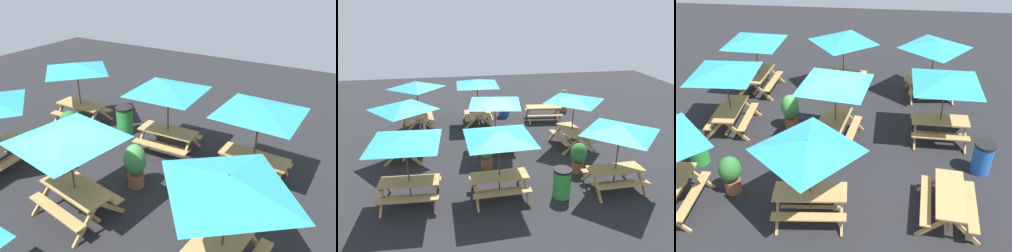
{
  "view_description": "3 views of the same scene",
  "coord_description": "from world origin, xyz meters",
  "views": [
    {
      "loc": [
        -4.31,
        -4.84,
        5.39
      ],
      "look_at": [
        3.42,
        -0.29,
        0.9
      ],
      "focal_mm": 35.0,
      "sensor_mm": 36.0,
      "label": 1
    },
    {
      "loc": [
        12.36,
        -1.63,
        5.84
      ],
      "look_at": [
        -0.49,
        0.6,
        0.9
      ],
      "focal_mm": 35.0,
      "sensor_mm": 36.0,
      "label": 2
    },
    {
      "loc": [
        -1.51,
        10.01,
        7.12
      ],
      "look_at": [
        -0.49,
        0.6,
        0.9
      ],
      "focal_mm": 40.0,
      "sensor_mm": 36.0,
      "label": 3
    }
  ],
  "objects": [
    {
      "name": "ground_plane",
      "position": [
        0.0,
        0.0,
        0.0
      ],
      "size": [
        30.11,
        30.11,
        0.0
      ],
      "primitive_type": "plane",
      "color": "#232326",
      "rests_on": "ground"
    },
    {
      "name": "picnic_table_0",
      "position": [
        3.42,
        -0.29,
        1.99
      ],
      "size": [
        2.83,
        2.83,
        2.34
      ],
      "rotation": [
        0.0,
        0.0,
        1.62
      ],
      "color": "tan",
      "rests_on": "ground"
    },
    {
      "name": "picnic_table_1",
      "position": [
        -0.16,
        0.09,
        1.99
      ],
      "size": [
        2.8,
        2.8,
        2.34
      ],
      "rotation": [
        0.0,
        0.0,
        1.42
      ],
      "color": "tan",
      "rests_on": "ground"
    },
    {
      "name": "picnic_table_2",
      "position": [
        -3.36,
        3.08,
        0.56
      ],
      "size": [
        1.68,
        1.92,
        0.81
      ],
      "rotation": [
        0.0,
        0.0,
        1.48
      ],
      "color": "tan",
      "rests_on": "ground"
    },
    {
      "name": "picnic_table_3",
      "position": [
        3.29,
        -3.04,
        1.99
      ],
      "size": [
        2.82,
        2.82,
        2.34
      ],
      "rotation": [
        0.0,
        0.0,
        1.52
      ],
      "color": "tan",
      "rests_on": "ground"
    },
    {
      "name": "picnic_table_4",
      "position": [
        -3.48,
        -0.33,
        1.99
      ],
      "size": [
        2.83,
        2.83,
        2.34
      ],
      "rotation": [
        0.0,
        0.0,
        -0.02
      ],
      "color": "tan",
      "rests_on": "ground"
    },
    {
      "name": "picnic_table_6",
      "position": [
        0.05,
        3.37,
        1.99
      ],
      "size": [
        2.17,
        2.17,
        2.34
      ],
      "rotation": [
        0.0,
        0.0,
        0.09
      ],
      "color": "tan",
      "rests_on": "ground"
    },
    {
      "name": "picnic_table_7",
      "position": [
        -0.02,
        -3.47,
        1.99
      ],
      "size": [
        2.24,
        2.24,
        2.34
      ],
      "rotation": [
        0.0,
        0.0,
        -0.13
      ],
      "color": "tan",
      "rests_on": "ground"
    },
    {
      "name": "picnic_table_8",
      "position": [
        -3.41,
        -3.25,
        1.99
      ],
      "size": [
        2.22,
        2.22,
        2.34
      ],
      "rotation": [
        0.0,
        0.0,
        0.12
      ],
      "color": "tan",
      "rests_on": "ground"
    },
    {
      "name": "trash_bin_green",
      "position": [
        3.76,
        1.65,
        0.49
      ],
      "size": [
        0.59,
        0.59,
        0.98
      ],
      "color": "green",
      "rests_on": "ground"
    },
    {
      "name": "trash_bin_blue",
      "position": [
        -4.54,
        1.2,
        0.49
      ],
      "size": [
        0.59,
        0.59,
        0.98
      ],
      "color": "blue",
      "rests_on": "ground"
    },
    {
      "name": "potted_plant_0",
      "position": [
        2.31,
        2.78,
        0.64
      ],
      "size": [
        0.59,
        0.59,
        1.13
      ],
      "color": "#935138",
      "rests_on": "ground"
    },
    {
      "name": "potted_plant_1",
      "position": [
        1.43,
        -0.46,
        0.7
      ],
      "size": [
        0.59,
        0.59,
        1.26
      ],
      "color": "#935138",
      "rests_on": "ground"
    }
  ]
}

